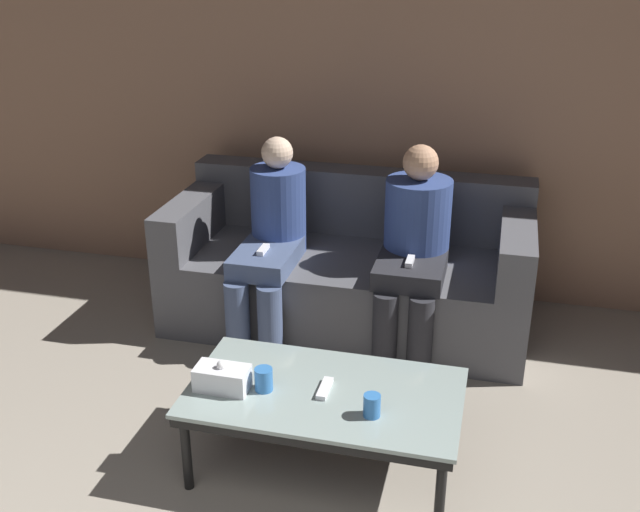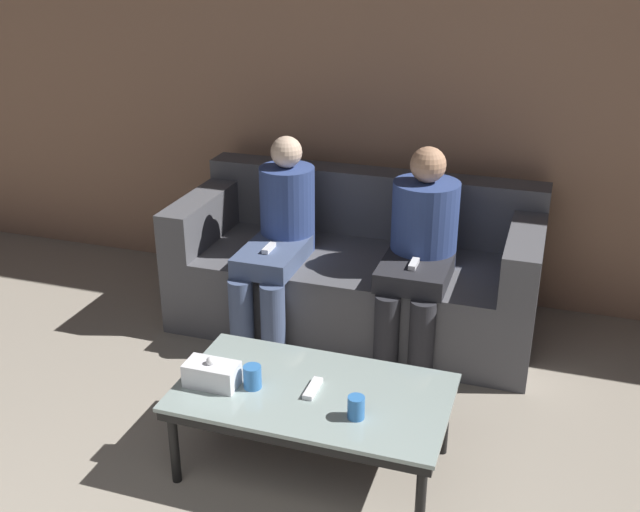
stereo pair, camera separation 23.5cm
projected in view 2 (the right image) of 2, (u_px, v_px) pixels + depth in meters
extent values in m
cube|color=#9E755B|center=(385.00, 81.00, 4.36)|extent=(12.00, 0.06, 2.60)
cube|color=#515156|center=(355.00, 289.00, 4.29)|extent=(2.01, 0.90, 0.44)
cube|color=#515156|center=(372.00, 202.00, 4.43)|extent=(2.01, 0.20, 0.38)
cube|color=#515156|center=(207.00, 214.00, 4.41)|extent=(0.18, 0.90, 0.27)
cube|color=#515156|center=(526.00, 252.00, 3.88)|extent=(0.18, 0.90, 0.27)
cube|color=#8C9E99|center=(313.00, 392.00, 3.05)|extent=(1.12, 0.63, 0.02)
cube|color=black|center=(313.00, 398.00, 3.06)|extent=(1.09, 0.62, 0.04)
cylinder|color=black|center=(174.00, 449.00, 3.05)|extent=(0.04, 0.04, 0.32)
cylinder|color=black|center=(420.00, 503.00, 2.76)|extent=(0.04, 0.04, 0.32)
cylinder|color=black|center=(229.00, 381.00, 3.51)|extent=(0.04, 0.04, 0.32)
cylinder|color=black|center=(444.00, 421.00, 3.22)|extent=(0.04, 0.04, 0.32)
cylinder|color=#3372BF|center=(356.00, 407.00, 2.86)|extent=(0.07, 0.07, 0.09)
cylinder|color=#3372BF|center=(252.00, 377.00, 3.05)|extent=(0.07, 0.07, 0.10)
cube|color=white|center=(212.00, 374.00, 3.07)|extent=(0.22, 0.12, 0.10)
sphere|color=white|center=(211.00, 361.00, 3.05)|extent=(0.04, 0.04, 0.04)
cube|color=white|center=(313.00, 388.00, 3.05)|extent=(0.04, 0.15, 0.02)
cylinder|color=#47567A|center=(242.00, 318.00, 3.96)|extent=(0.13, 0.13, 0.44)
cylinder|color=#47567A|center=(273.00, 323.00, 3.91)|extent=(0.13, 0.13, 0.44)
cube|color=#47567A|center=(273.00, 256.00, 4.04)|extent=(0.31, 0.48, 0.10)
cylinder|color=#334784|center=(287.00, 209.00, 4.17)|extent=(0.31, 0.31, 0.48)
sphere|color=beige|center=(286.00, 152.00, 4.04)|extent=(0.17, 0.17, 0.17)
cube|color=white|center=(269.00, 248.00, 3.97)|extent=(0.04, 0.12, 0.02)
cylinder|color=#28282D|center=(386.00, 335.00, 3.80)|extent=(0.13, 0.13, 0.44)
cylinder|color=#28282D|center=(421.00, 340.00, 3.75)|extent=(0.13, 0.13, 0.44)
cube|color=#28282D|center=(415.00, 272.00, 3.84)|extent=(0.35, 0.41, 0.10)
cylinder|color=#334784|center=(425.00, 225.00, 3.95)|extent=(0.35, 0.35, 0.47)
sphere|color=tan|center=(428.00, 165.00, 3.82)|extent=(0.19, 0.19, 0.19)
cube|color=white|center=(414.00, 264.00, 3.78)|extent=(0.04, 0.12, 0.02)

